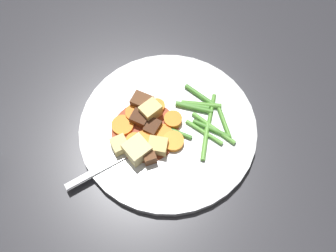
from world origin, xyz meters
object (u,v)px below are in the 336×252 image
Objects in this scene: meat_chunk_2 at (140,119)px; meat_chunk_1 at (142,103)px; carrot_slice_0 at (171,142)px; carrot_slice_1 at (123,126)px; carrot_slice_2 at (134,141)px; carrot_slice_3 at (145,141)px; carrot_slice_6 at (135,114)px; meat_chunk_3 at (149,155)px; carrot_slice_5 at (157,106)px; dinner_plate at (168,128)px; fork at (121,157)px; potato_chunk_3 at (120,145)px; carrot_slice_4 at (173,120)px; potato_chunk_0 at (151,111)px; potato_chunk_2 at (158,146)px; carrot_slice_7 at (162,134)px; meat_chunk_0 at (153,128)px; potato_chunk_1 at (137,150)px.

meat_chunk_1 is at bearing -111.24° from meat_chunk_2.
carrot_slice_0 is 0.08m from carrot_slice_1.
carrot_slice_3 reaches higher than carrot_slice_2.
carrot_slice_6 is (0.04, -0.06, 0.00)m from carrot_slice_0.
meat_chunk_2 is (0.01, 0.03, -0.00)m from meat_chunk_1.
carrot_slice_1 is at bearing -66.70° from meat_chunk_3.
carrot_slice_5 is (-0.03, -0.06, -0.00)m from carrot_slice_3.
fork reaches higher than dinner_plate.
carrot_slice_5 is 1.02× the size of potato_chunk_3.
dinner_plate is 9.27× the size of carrot_slice_3.
carrot_slice_4 is at bearing -150.70° from dinner_plate.
meat_chunk_1 is at bearing -67.77° from potato_chunk_0.
carrot_slice_3 is 0.02m from potato_chunk_2.
carrot_slice_5 is at bearing -121.95° from carrot_slice_3.
carrot_slice_6 is at bearing -55.81° from carrot_slice_0.
potato_chunk_0 is at bearing -32.57° from carrot_slice_4.
potato_chunk_2 is at bearing 58.51° from carrot_slice_7.
carrot_slice_3 is 0.99× the size of carrot_slice_6.
carrot_slice_2 is at bearing -64.06° from meat_chunk_3.
potato_chunk_1 is at bearing 45.24° from meat_chunk_0.
potato_chunk_3 is 0.15× the size of fork.
potato_chunk_0 is 0.94× the size of meat_chunk_1.
carrot_slice_7 is at bearing -163.52° from fork.
meat_chunk_0 reaches higher than carrot_slice_0.
carrot_slice_4 is (-0.01, -0.04, 0.00)m from carrot_slice_0.
fork is (0.01, 0.05, -0.00)m from carrot_slice_1.
dinner_plate is 0.06m from meat_chunk_1.
carrot_slice_4 is at bearing 171.02° from carrot_slice_1.
meat_chunk_0 is (-0.02, -0.02, 0.00)m from carrot_slice_3.
carrot_slice_2 is 0.84× the size of carrot_slice_7.
carrot_slice_2 is 0.86× the size of potato_chunk_0.
potato_chunk_1 is (0.05, 0.07, 0.01)m from carrot_slice_5.
carrot_slice_1 is at bearing -28.02° from carrot_slice_7.
carrot_slice_5 is at bearing -77.53° from dinner_plate.
potato_chunk_2 is 1.07× the size of meat_chunk_0.
meat_chunk_0 is (-0.06, -0.02, -0.00)m from potato_chunk_3.
meat_chunk_2 is (0.03, 0.02, 0.01)m from carrot_slice_5.
meat_chunk_2 is 0.07m from fork.
potato_chunk_1 is (-0.01, 0.05, 0.01)m from carrot_slice_1.
carrot_slice_7 is at bearing -170.02° from carrot_slice_3.
carrot_slice_4 reaches higher than carrot_slice_1.
potato_chunk_2 reaches higher than fork.
meat_chunk_1 is 0.10m from fork.
carrot_slice_4 is 1.08× the size of meat_chunk_0.
potato_chunk_3 is at bearing 51.34° from meat_chunk_1.
carrot_slice_3 is at bearing 86.98° from meat_chunk_2.
carrot_slice_5 is 0.90× the size of potato_chunk_2.
meat_chunk_3 is (-0.02, 0.01, -0.00)m from potato_chunk_1.
carrot_slice_7 reaches higher than fork.
carrot_slice_4 is 0.10m from fork.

